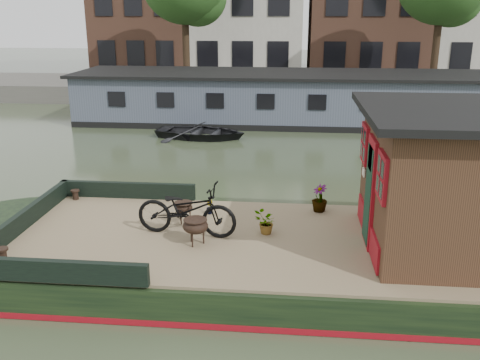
# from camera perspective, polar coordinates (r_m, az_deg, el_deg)

# --- Properties ---
(ground) EXTENTS (120.00, 120.00, 0.00)m
(ground) POSITION_cam_1_polar(r_m,az_deg,el_deg) (10.03, 10.61, -9.87)
(ground) COLOR #2F3A25
(ground) RESTS_ON ground
(houseboat_hull) EXTENTS (14.01, 4.02, 0.60)m
(houseboat_hull) POSITION_cam_1_polar(r_m,az_deg,el_deg) (9.87, 2.90, -8.26)
(houseboat_hull) COLOR black
(houseboat_hull) RESTS_ON ground
(houseboat_deck) EXTENTS (11.80, 3.80, 0.05)m
(houseboat_deck) POSITION_cam_1_polar(r_m,az_deg,el_deg) (9.76, 10.82, -6.60)
(houseboat_deck) COLOR #7C614C
(houseboat_deck) RESTS_ON houseboat_hull
(bow_bulwark) EXTENTS (3.00, 4.00, 0.35)m
(bow_bulwark) POSITION_cam_1_polar(r_m,az_deg,el_deg) (10.48, -17.98, -4.27)
(bow_bulwark) COLOR black
(bow_bulwark) RESTS_ON houseboat_deck
(cabin) EXTENTS (4.00, 3.50, 2.42)m
(cabin) POSITION_cam_1_polar(r_m,az_deg,el_deg) (9.79, 24.09, 0.05)
(cabin) COLOR black
(cabin) RESTS_ON houseboat_deck
(bicycle) EXTENTS (1.93, 0.88, 0.98)m
(bicycle) POSITION_cam_1_polar(r_m,az_deg,el_deg) (9.73, -5.73, -3.15)
(bicycle) COLOR black
(bicycle) RESTS_ON houseboat_deck
(potted_plant_b) EXTENTS (0.19, 0.20, 0.29)m
(potted_plant_b) POSITION_cam_1_polar(r_m,az_deg,el_deg) (10.82, -3.29, -2.87)
(potted_plant_b) COLOR brown
(potted_plant_b) RESTS_ON houseboat_deck
(potted_plant_c) EXTENTS (0.52, 0.50, 0.44)m
(potted_plant_c) POSITION_cam_1_polar(r_m,az_deg,el_deg) (9.82, 2.75, -4.58)
(potted_plant_c) COLOR #9F362E
(potted_plant_c) RESTS_ON houseboat_deck
(potted_plant_d) EXTENTS (0.44, 0.44, 0.57)m
(potted_plant_d) POSITION_cam_1_polar(r_m,az_deg,el_deg) (11.00, 8.49, -1.93)
(potted_plant_d) COLOR #995629
(potted_plant_d) RESTS_ON houseboat_deck
(brazier_front) EXTENTS (0.58, 0.58, 0.47)m
(brazier_front) POSITION_cam_1_polar(r_m,az_deg,el_deg) (9.42, -4.76, -5.51)
(brazier_front) COLOR black
(brazier_front) RESTS_ON houseboat_deck
(brazier_rear) EXTENTS (0.50, 0.50, 0.41)m
(brazier_rear) POSITION_cam_1_polar(r_m,az_deg,el_deg) (10.40, -6.02, -3.45)
(brazier_rear) COLOR black
(brazier_rear) RESTS_ON houseboat_deck
(bollard_port) EXTENTS (0.19, 0.19, 0.21)m
(bollard_port) POSITION_cam_1_polar(r_m,az_deg,el_deg) (12.16, -17.15, -1.50)
(bollard_port) COLOR black
(bollard_port) RESTS_ON houseboat_deck
(bollard_stbd) EXTENTS (0.21, 0.21, 0.23)m
(bollard_stbd) POSITION_cam_1_polar(r_m,az_deg,el_deg) (9.63, -24.01, -7.30)
(bollard_stbd) COLOR black
(bollard_stbd) RESTS_ON houseboat_deck
(dinghy) EXTENTS (3.71, 2.90, 0.70)m
(dinghy) POSITION_cam_1_polar(r_m,az_deg,el_deg) (20.23, -4.20, 5.47)
(dinghy) COLOR black
(dinghy) RESTS_ON ground
(far_houseboat) EXTENTS (20.40, 4.40, 2.11)m
(far_houseboat) POSITION_cam_1_polar(r_m,az_deg,el_deg) (23.18, 8.02, 8.45)
(far_houseboat) COLOR #464E5E
(far_houseboat) RESTS_ON ground
(quay) EXTENTS (60.00, 6.00, 0.90)m
(quay) POSITION_cam_1_polar(r_m,az_deg,el_deg) (29.68, 7.53, 9.43)
(quay) COLOR #47443F
(quay) RESTS_ON ground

